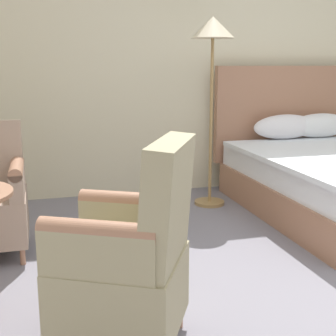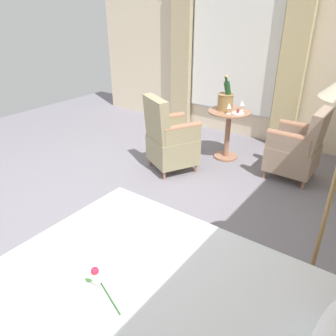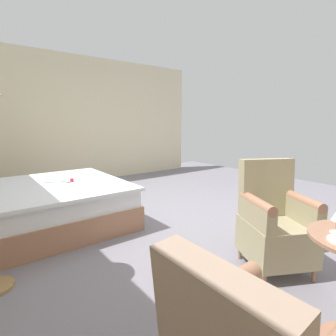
% 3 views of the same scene
% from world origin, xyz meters
% --- Properties ---
extents(wall_headboard_side, '(6.42, 0.12, 2.71)m').
position_xyz_m(wall_headboard_side, '(0.00, 2.74, 1.36)').
color(wall_headboard_side, beige).
rests_on(wall_headboard_side, ground).
extents(floor_lamp_brass, '(0.38, 0.38, 1.69)m').
position_xyz_m(floor_lamp_brass, '(-0.25, 2.09, 1.45)').
color(floor_lamp_brass, '#A07D4A').
rests_on(floor_lamp_brass, ground).
extents(armchair_facing_bed, '(0.74, 0.72, 0.98)m').
position_xyz_m(armchair_facing_bed, '(-1.40, 0.03, 0.42)').
color(armchair_facing_bed, '#A37156').
rests_on(armchair_facing_bed, ground).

